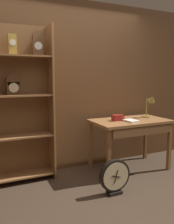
% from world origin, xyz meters
% --- Properties ---
extents(ground_plane, '(10.00, 10.00, 0.00)m').
position_xyz_m(ground_plane, '(0.00, 0.00, 0.00)').
color(ground_plane, '#3D2D21').
extents(back_wood_panel, '(4.80, 0.05, 2.60)m').
position_xyz_m(back_wood_panel, '(0.00, 1.32, 1.30)').
color(back_wood_panel, brown).
rests_on(back_wood_panel, ground).
extents(workbench, '(1.18, 0.68, 0.79)m').
position_xyz_m(workbench, '(0.83, 0.82, 0.69)').
color(workbench, brown).
rests_on(workbench, ground).
extents(desk_lamp, '(0.20, 0.21, 0.38)m').
position_xyz_m(desk_lamp, '(1.25, 0.90, 1.03)').
color(desk_lamp, olive).
rests_on(desk_lamp, workbench).
extents(toolbox_small, '(0.17, 0.11, 0.09)m').
position_xyz_m(toolbox_small, '(0.62, 0.88, 0.83)').
color(toolbox_small, maroon).
rests_on(toolbox_small, workbench).
extents(open_repair_manual, '(0.18, 0.23, 0.02)m').
position_xyz_m(open_repair_manual, '(0.76, 0.73, 0.80)').
color(open_repair_manual, silver).
rests_on(open_repair_manual, workbench).
extents(round_clock_large, '(0.41, 0.11, 0.45)m').
position_xyz_m(round_clock_large, '(0.18, 0.23, 0.23)').
color(round_clock_large, black).
rests_on(round_clock_large, ground).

